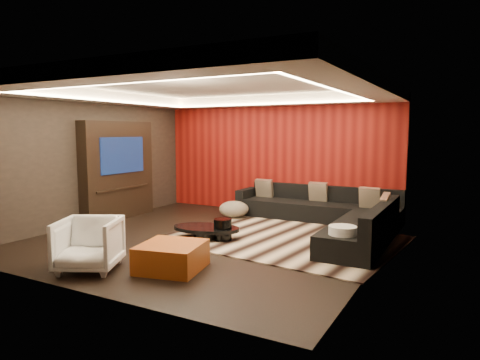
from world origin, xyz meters
The scene contains 26 objects.
floor centered at (0.00, 0.00, -0.01)m, with size 6.00×6.00×0.02m, color black.
ceiling centered at (0.00, 0.00, 2.81)m, with size 6.00×6.00×0.02m, color silver.
wall_back centered at (0.00, 3.01, 1.40)m, with size 6.00×0.02×2.80m, color black.
wall_left centered at (-3.01, 0.00, 1.40)m, with size 0.02×6.00×2.80m, color black.
wall_right centered at (3.01, 0.00, 1.40)m, with size 0.02×6.00×2.80m, color black.
red_feature_wall centered at (0.00, 2.97, 1.40)m, with size 5.98×0.05×2.78m, color #6B0C0A.
soffit_back centered at (0.00, 2.70, 2.69)m, with size 6.00×0.60×0.22m, color silver.
soffit_front centered at (0.00, -2.70, 2.69)m, with size 6.00×0.60×0.22m, color silver.
soffit_left centered at (-2.70, 0.00, 2.69)m, with size 0.60×4.80×0.22m, color silver.
soffit_right centered at (2.70, 0.00, 2.69)m, with size 0.60×4.80×0.22m, color silver.
cove_back centered at (0.00, 2.36, 2.60)m, with size 4.80×0.08×0.04m, color #FFD899.
cove_front centered at (0.00, -2.36, 2.60)m, with size 4.80×0.08×0.04m, color #FFD899.
cove_left centered at (-2.36, 0.00, 2.60)m, with size 0.08×4.80×0.04m, color #FFD899.
cove_right centered at (2.36, 0.00, 2.60)m, with size 0.08×4.80×0.04m, color #FFD899.
tv_surround centered at (-2.85, 0.60, 1.10)m, with size 0.30×2.00×2.20m, color black.
tv_screen centered at (-2.69, 0.60, 1.45)m, with size 0.04×1.30×0.80m, color black.
tv_shelf centered at (-2.69, 0.60, 0.70)m, with size 0.04×1.60×0.04m, color black.
rug centered at (1.20, 0.62, 0.01)m, with size 4.00×3.00×0.02m, color beige.
coffee_table centered at (-0.05, -0.05, 0.13)m, with size 1.26×1.26×0.21m, color black.
drum_stool centered at (0.29, -0.03, 0.21)m, with size 0.33×0.33×0.39m, color black.
striped_pouf centered at (-0.55, 1.87, 0.21)m, with size 0.68×0.68×0.37m, color beige.
white_side_table centered at (2.50, -0.16, 0.27)m, with size 0.43×0.43×0.53m, color white.
orange_ottoman centered at (0.47, -1.77, 0.19)m, with size 0.85×0.85×0.38m, color #973913.
armchair centered at (-0.54, -2.35, 0.38)m, with size 0.80×0.83×0.75m, color white.
sectional_sofa centered at (1.73, 1.86, 0.26)m, with size 3.65×3.50×0.75m.
throw_pillows centered at (1.55, 2.31, 0.62)m, with size 3.30×1.67×0.50m.
Camera 1 is at (4.18, -6.53, 1.97)m, focal length 32.00 mm.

